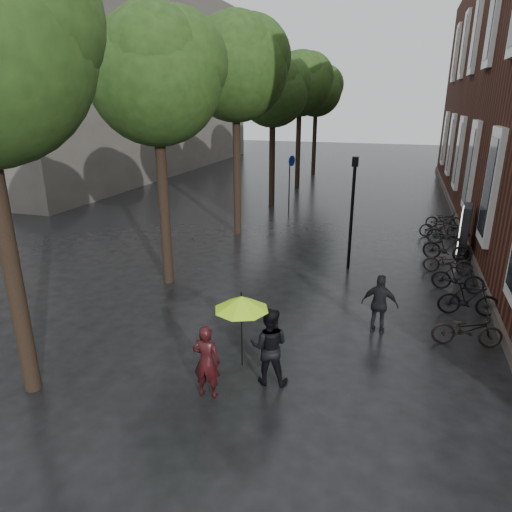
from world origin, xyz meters
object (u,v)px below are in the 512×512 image
at_px(person_burgundy, 206,361).
at_px(person_black, 269,346).
at_px(parked_bicycles, 450,252).
at_px(ad_lightbox, 464,231).
at_px(pedestrian_walking, 380,304).
at_px(lamp_post, 352,202).

distance_m(person_burgundy, person_black, 1.31).
xyz_separation_m(person_burgundy, person_black, (1.03, 0.81, 0.06)).
bearing_deg(parked_bicycles, ad_lightbox, 65.61).
xyz_separation_m(person_burgundy, pedestrian_walking, (3.05, 3.71, 0.00)).
height_order(person_burgundy, person_black, person_black).
relative_size(person_burgundy, pedestrian_walking, 1.00).
distance_m(pedestrian_walking, lamp_post, 4.90).
bearing_deg(lamp_post, parked_bicycles, 22.82).
height_order(person_black, ad_lightbox, ad_lightbox).
distance_m(ad_lightbox, lamp_post, 4.81).
relative_size(person_black, pedestrian_walking, 1.08).
height_order(person_black, lamp_post, lamp_post).
relative_size(person_black, ad_lightbox, 0.85).
bearing_deg(person_burgundy, lamp_post, -105.19).
bearing_deg(person_black, parked_bicycles, -123.67).
xyz_separation_m(person_black, parked_bicycles, (4.14, 8.79, -0.37)).
height_order(person_burgundy, ad_lightbox, ad_lightbox).
bearing_deg(ad_lightbox, pedestrian_walking, -101.85).
height_order(person_black, parked_bicycles, person_black).
bearing_deg(parked_bicycles, person_burgundy, -118.28).
bearing_deg(parked_bicycles, person_black, -115.21).
bearing_deg(lamp_post, pedestrian_walking, -74.20).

